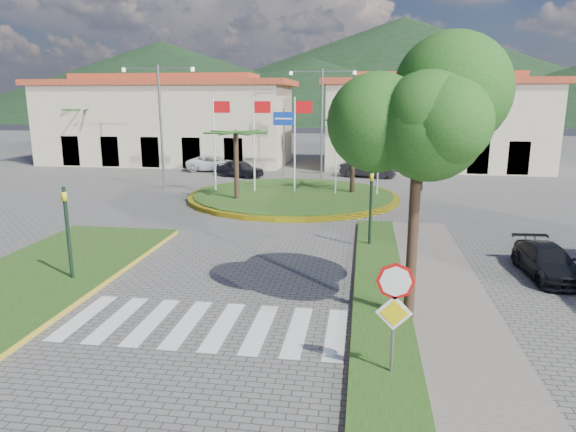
# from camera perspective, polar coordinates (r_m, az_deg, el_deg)

# --- Properties ---
(ground) EXTENTS (160.00, 160.00, 0.00)m
(ground) POSITION_cam_1_polar(r_m,az_deg,el_deg) (11.00, -16.40, -20.27)
(ground) COLOR slate
(ground) RESTS_ON ground
(sidewalk_right) EXTENTS (4.00, 28.00, 0.15)m
(sidewalk_right) POSITION_cam_1_polar(r_m,az_deg,el_deg) (11.96, 16.84, -16.97)
(sidewalk_right) COLOR gray
(sidewalk_right) RESTS_ON ground
(verge_right) EXTENTS (1.60, 28.00, 0.18)m
(verge_right) POSITION_cam_1_polar(r_m,az_deg,el_deg) (11.83, 10.83, -16.89)
(verge_right) COLOR #224614
(verge_right) RESTS_ON ground
(median_left) EXTENTS (5.00, 14.00, 0.18)m
(median_left) POSITION_cam_1_polar(r_m,az_deg,el_deg) (18.75, -27.02, -6.66)
(median_left) COLOR #224614
(median_left) RESTS_ON ground
(crosswalk) EXTENTS (8.00, 3.00, 0.01)m
(crosswalk) POSITION_cam_1_polar(r_m,az_deg,el_deg) (14.25, -9.60, -11.81)
(crosswalk) COLOR silver
(crosswalk) RESTS_ON ground
(roundabout_island) EXTENTS (12.70, 12.70, 6.00)m
(roundabout_island) POSITION_cam_1_polar(r_m,az_deg,el_deg) (31.09, 0.60, 2.30)
(roundabout_island) COLOR yellow
(roundabout_island) RESTS_ON ground
(stop_sign) EXTENTS (0.80, 0.11, 2.65)m
(stop_sign) POSITION_cam_1_polar(r_m,az_deg,el_deg) (11.06, 11.74, -9.32)
(stop_sign) COLOR slate
(stop_sign) RESTS_ON ground
(deciduous_tree) EXTENTS (3.60, 3.60, 6.80)m
(deciduous_tree) POSITION_cam_1_polar(r_m,az_deg,el_deg) (13.35, 14.33, 9.32)
(deciduous_tree) COLOR black
(deciduous_tree) RESTS_ON ground
(traffic_light_left) EXTENTS (0.15, 0.18, 3.20)m
(traffic_light_left) POSITION_cam_1_polar(r_m,az_deg,el_deg) (17.94, -23.32, -0.96)
(traffic_light_left) COLOR black
(traffic_light_left) RESTS_ON ground
(traffic_light_right) EXTENTS (0.15, 0.18, 3.20)m
(traffic_light_right) POSITION_cam_1_polar(r_m,az_deg,el_deg) (20.66, 9.20, 1.66)
(traffic_light_right) COLOR black
(traffic_light_right) RESTS_ON ground
(traffic_light_far) EXTENTS (0.18, 0.15, 3.20)m
(traffic_light_far) POSITION_cam_1_polar(r_m,az_deg,el_deg) (34.71, 14.81, 5.95)
(traffic_light_far) COLOR black
(traffic_light_far) RESTS_ON ground
(direction_sign_west) EXTENTS (1.60, 0.14, 5.20)m
(direction_sign_west) POSITION_cam_1_polar(r_m,az_deg,el_deg) (39.79, -0.49, 9.52)
(direction_sign_west) COLOR slate
(direction_sign_west) RESTS_ON ground
(direction_sign_east) EXTENTS (1.60, 0.14, 5.20)m
(direction_sign_east) POSITION_cam_1_polar(r_m,az_deg,el_deg) (39.33, 6.82, 9.39)
(direction_sign_east) COLOR slate
(direction_sign_east) RESTS_ON ground
(street_lamp_centre) EXTENTS (4.80, 0.16, 8.00)m
(street_lamp_centre) POSITION_cam_1_polar(r_m,az_deg,el_deg) (38.42, 3.78, 10.81)
(street_lamp_centre) COLOR slate
(street_lamp_centre) RESTS_ON ground
(street_lamp_west) EXTENTS (4.80, 0.16, 8.00)m
(street_lamp_west) POSITION_cam_1_polar(r_m,az_deg,el_deg) (34.88, -13.97, 10.24)
(street_lamp_west) COLOR slate
(street_lamp_west) RESTS_ON ground
(building_left) EXTENTS (23.32, 9.54, 8.05)m
(building_left) POSITION_cam_1_polar(r_m,az_deg,el_deg) (49.75, -13.19, 10.31)
(building_left) COLOR beige
(building_left) RESTS_ON ground
(building_right) EXTENTS (19.08, 9.54, 8.05)m
(building_right) POSITION_cam_1_polar(r_m,az_deg,el_deg) (46.67, 15.87, 10.01)
(building_right) COLOR beige
(building_right) RESTS_ON ground
(hill_far_west) EXTENTS (140.00, 140.00, 22.00)m
(hill_far_west) POSITION_cam_1_polar(r_m,az_deg,el_deg) (159.72, -13.73, 14.45)
(hill_far_west) COLOR black
(hill_far_west) RESTS_ON ground
(hill_far_mid) EXTENTS (180.00, 180.00, 30.00)m
(hill_far_mid) POSITION_cam_1_polar(r_m,az_deg,el_deg) (168.86, 12.61, 15.76)
(hill_far_mid) COLOR black
(hill_far_mid) RESTS_ON ground
(hill_near_back) EXTENTS (110.00, 110.00, 16.00)m
(hill_near_back) POSITION_cam_1_polar(r_m,az_deg,el_deg) (139.00, 2.68, 13.82)
(hill_near_back) COLOR black
(hill_near_back) RESTS_ON ground
(white_van) EXTENTS (4.86, 2.75, 1.28)m
(white_van) POSITION_cam_1_polar(r_m,az_deg,el_deg) (43.20, -8.16, 5.81)
(white_van) COLOR white
(white_van) RESTS_ON ground
(car_dark_a) EXTENTS (4.09, 2.83, 1.29)m
(car_dark_a) POSITION_cam_1_polar(r_m,az_deg,el_deg) (39.76, -5.36, 5.28)
(car_dark_a) COLOR black
(car_dark_a) RESTS_ON ground
(car_dark_b) EXTENTS (4.38, 2.27, 1.37)m
(car_dark_b) POSITION_cam_1_polar(r_m,az_deg,el_deg) (39.80, 8.90, 5.25)
(car_dark_b) COLOR black
(car_dark_b) RESTS_ON ground
(car_side_right) EXTENTS (1.71, 3.75, 1.06)m
(car_side_right) POSITION_cam_1_polar(r_m,az_deg,el_deg) (19.57, 26.86, -4.50)
(car_side_right) COLOR black
(car_side_right) RESTS_ON ground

